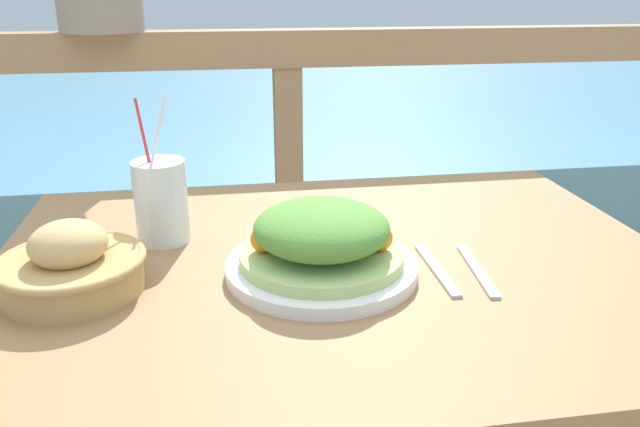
# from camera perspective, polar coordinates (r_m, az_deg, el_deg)

# --- Properties ---
(patio_table) EXTENTS (1.10, 0.83, 0.78)m
(patio_table) POSITION_cam_1_polar(r_m,az_deg,el_deg) (1.05, 1.59, -9.54)
(patio_table) COLOR #997047
(patio_table) RESTS_ON ground_plane
(railing_fence) EXTENTS (2.80, 0.08, 1.08)m
(railing_fence) POSITION_cam_1_polar(r_m,az_deg,el_deg) (1.66, -2.93, 7.08)
(railing_fence) COLOR #937551
(railing_fence) RESTS_ON ground_plane
(sea_backdrop) EXTENTS (12.00, 4.00, 0.52)m
(sea_backdrop) POSITION_cam_1_polar(r_m,az_deg,el_deg) (4.22, -6.61, 7.66)
(sea_backdrop) COLOR #568EA8
(sea_backdrop) RESTS_ON ground_plane
(salad_plate) EXTENTS (0.29, 0.29, 0.11)m
(salad_plate) POSITION_cam_1_polar(r_m,az_deg,el_deg) (0.94, 0.15, -2.86)
(salad_plate) COLOR white
(salad_plate) RESTS_ON patio_table
(drink_glass) EXTENTS (0.09, 0.09, 0.24)m
(drink_glass) POSITION_cam_1_polar(r_m,az_deg,el_deg) (1.09, -14.32, 1.10)
(drink_glass) COLOR silver
(drink_glass) RESTS_ON patio_table
(bread_basket) EXTENTS (0.21, 0.21, 0.11)m
(bread_basket) POSITION_cam_1_polar(r_m,az_deg,el_deg) (0.96, -21.77, -4.43)
(bread_basket) COLOR tan
(bread_basket) RESTS_ON patio_table
(fork) EXTENTS (0.02, 0.18, 0.00)m
(fork) POSITION_cam_1_polar(r_m,az_deg,el_deg) (0.98, 10.64, -5.05)
(fork) COLOR silver
(fork) RESTS_ON patio_table
(knife) EXTENTS (0.03, 0.18, 0.00)m
(knife) POSITION_cam_1_polar(r_m,az_deg,el_deg) (0.99, 14.18, -5.05)
(knife) COLOR silver
(knife) RESTS_ON patio_table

